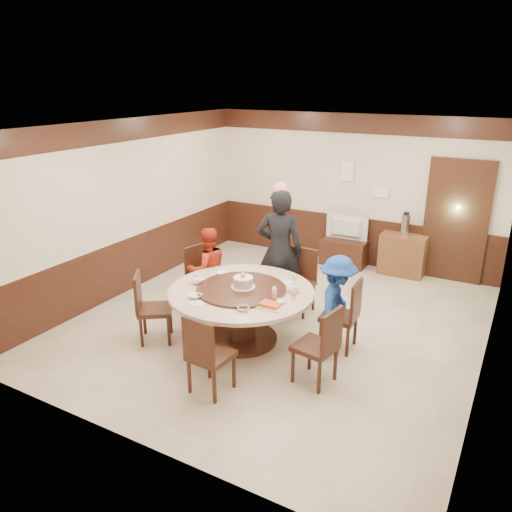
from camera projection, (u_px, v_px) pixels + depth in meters
The scene contains 30 objects.
room at pixel (281, 252), 7.00m from camera, with size 6.00×6.04×2.84m.
banquet_table at pixel (241, 305), 6.65m from camera, with size 1.93×1.93×0.78m.
chair_0 at pixel (340, 327), 6.54m from camera, with size 0.47×0.46×0.97m.
chair_1 at pixel (299, 293), 7.59m from camera, with size 0.45×0.46×0.97m.
chair_2 at pixel (204, 289), 7.74m from camera, with size 0.54×0.54×0.97m.
chair_3 at pixel (154, 320), 6.74m from camera, with size 0.61×0.61×0.97m.
chair_4 at pixel (210, 368), 5.62m from camera, with size 0.47×0.48×0.97m.
chair_5 at pixel (316, 359), 5.80m from camera, with size 0.52×0.51×0.97m.
person_standing at pixel (280, 250), 7.50m from camera, with size 0.69×0.45×1.89m, color black.
person_red at pixel (208, 269), 7.56m from camera, with size 0.63×0.49×1.31m, color #AC2916.
person_blue at pixel (337, 305), 6.36m from camera, with size 0.85×0.49×1.31m, color #173C96.
birthday_cake at pixel (243, 282), 6.56m from camera, with size 0.32×0.32×0.21m.
teapot_left at pixel (197, 280), 6.74m from camera, with size 0.17×0.15×0.13m, color white.
teapot_right at pixel (293, 288), 6.48m from camera, with size 0.17×0.15×0.13m, color white.
bowl_0 at pixel (222, 273), 7.08m from camera, with size 0.16×0.16×0.04m, color white.
bowl_1 at pixel (243, 308), 5.99m from camera, with size 0.15×0.15×0.05m, color white.
bowl_2 at pixel (195, 296), 6.33m from camera, with size 0.16×0.16×0.04m, color white.
bowl_3 at pixel (281, 301), 6.19m from camera, with size 0.13×0.13×0.04m, color white.
saucer_near at pixel (197, 304), 6.15m from camera, with size 0.18×0.18×0.01m, color white.
saucer_far at pixel (288, 283), 6.78m from camera, with size 0.18×0.18×0.01m, color white.
shrimp_platter at pixel (270, 306), 6.05m from camera, with size 0.30×0.20×0.06m.
bottle_0 at pixel (274, 294), 6.25m from camera, with size 0.06×0.06×0.16m, color white.
bottle_1 at pixel (294, 293), 6.27m from camera, with size 0.06×0.06×0.16m, color white.
bottle_2 at pixel (294, 281), 6.66m from camera, with size 0.06×0.06×0.16m, color white.
tv_stand at pixel (344, 252), 9.53m from camera, with size 0.85×0.45×0.50m, color #341910.
television at pixel (346, 228), 9.37m from camera, with size 0.80×0.10×0.46m, color #939396.
side_cabinet at pixel (402, 255), 9.01m from camera, with size 0.80×0.40×0.75m, color brown.
thermos at pixel (405, 225), 8.83m from camera, with size 0.15×0.15×0.38m, color silver.
notice_left at pixel (347, 172), 9.25m from camera, with size 0.25×0.00×0.35m, color white.
notice_right at pixel (380, 191), 9.05m from camera, with size 0.30×0.00×0.22m, color white.
Camera 1 is at (2.92, -5.94, 3.37)m, focal length 35.00 mm.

